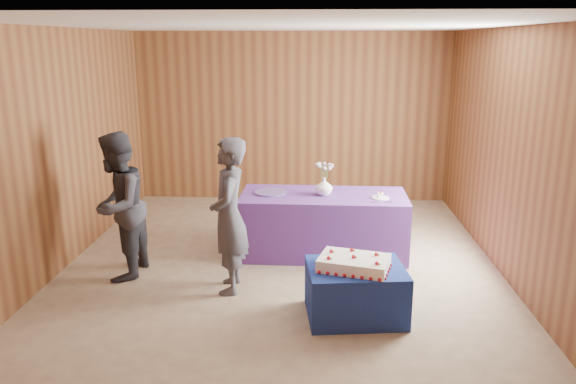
# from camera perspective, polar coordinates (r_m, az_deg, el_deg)

# --- Properties ---
(ground) EXTENTS (6.00, 6.00, 0.00)m
(ground) POSITION_cam_1_polar(r_m,az_deg,el_deg) (6.55, -0.76, -7.77)
(ground) COLOR tan
(ground) RESTS_ON ground
(room_shell) EXTENTS (5.04, 6.04, 2.72)m
(room_shell) POSITION_cam_1_polar(r_m,az_deg,el_deg) (6.08, -0.81, 8.09)
(room_shell) COLOR brown
(room_shell) RESTS_ON ground
(cake_table) EXTENTS (0.97, 0.80, 0.50)m
(cake_table) POSITION_cam_1_polar(r_m,az_deg,el_deg) (5.43, 6.86, -10.02)
(cake_table) COLOR navy
(cake_table) RESTS_ON ground
(serving_table) EXTENTS (2.02, 0.94, 0.75)m
(serving_table) POSITION_cam_1_polar(r_m,az_deg,el_deg) (6.90, 3.59, -3.27)
(serving_table) COLOR #643591
(serving_table) RESTS_ON ground
(sheet_cake) EXTENTS (0.75, 0.60, 0.15)m
(sheet_cake) POSITION_cam_1_polar(r_m,az_deg,el_deg) (5.27, 6.71, -7.18)
(sheet_cake) COLOR white
(sheet_cake) RESTS_ON cake_table
(vase) EXTENTS (0.24, 0.24, 0.22)m
(vase) POSITION_cam_1_polar(r_m,az_deg,el_deg) (6.75, 3.67, 0.58)
(vase) COLOR white
(vase) RESTS_ON serving_table
(flower_spray) EXTENTS (0.22, 0.22, 0.17)m
(flower_spray) POSITION_cam_1_polar(r_m,az_deg,el_deg) (6.69, 3.71, 2.65)
(flower_spray) COLOR #29682E
(flower_spray) RESTS_ON vase
(platter) EXTENTS (0.47, 0.47, 0.02)m
(platter) POSITION_cam_1_polar(r_m,az_deg,el_deg) (6.85, -1.81, -0.02)
(platter) COLOR #644F9F
(platter) RESTS_ON serving_table
(plate) EXTENTS (0.24, 0.24, 0.01)m
(plate) POSITION_cam_1_polar(r_m,az_deg,el_deg) (6.71, 9.36, -0.58)
(plate) COLOR white
(plate) RESTS_ON serving_table
(cake_slice) EXTENTS (0.07, 0.06, 0.08)m
(cake_slice) POSITION_cam_1_polar(r_m,az_deg,el_deg) (6.70, 9.38, -0.28)
(cake_slice) COLOR white
(cake_slice) RESTS_ON plate
(knife) EXTENTS (0.26, 0.04, 0.00)m
(knife) POSITION_cam_1_polar(r_m,az_deg,el_deg) (6.54, 9.46, -1.02)
(knife) COLOR #B1B1B6
(knife) RESTS_ON serving_table
(guest_left) EXTENTS (0.43, 0.62, 1.62)m
(guest_left) POSITION_cam_1_polar(r_m,az_deg,el_deg) (5.77, -6.01, -2.45)
(guest_left) COLOR #3F3D48
(guest_left) RESTS_ON ground
(guest_right) EXTENTS (0.66, 0.82, 1.62)m
(guest_right) POSITION_cam_1_polar(r_m,az_deg,el_deg) (6.35, -16.90, -1.41)
(guest_right) COLOR #30303A
(guest_right) RESTS_ON ground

